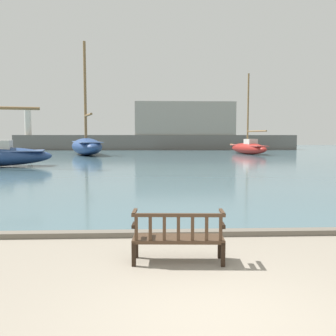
% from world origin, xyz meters
% --- Properties ---
extents(ground_plane, '(160.00, 160.00, 0.00)m').
position_xyz_m(ground_plane, '(0.00, 0.00, 0.00)').
color(ground_plane, gray).
extents(harbor_water, '(100.00, 80.00, 0.08)m').
position_xyz_m(harbor_water, '(0.00, 44.00, 0.04)').
color(harbor_water, '#476670').
rests_on(harbor_water, ground).
extents(quay_edge_kerb, '(40.00, 0.30, 0.12)m').
position_xyz_m(quay_edge_kerb, '(0.00, 3.85, 0.06)').
color(quay_edge_kerb, '#675F54').
rests_on(quay_edge_kerb, ground).
extents(park_bench, '(1.63, 0.61, 0.92)m').
position_xyz_m(park_bench, '(-0.33, 2.07, 0.47)').
color(park_bench, black).
rests_on(park_bench, ground).
extents(sailboat_centre_channel, '(6.12, 11.01, 12.78)m').
position_xyz_m(sailboat_centre_channel, '(-8.26, 38.84, 1.16)').
color(sailboat_centre_channel, navy).
rests_on(sailboat_centre_channel, harbor_water).
extents(sailboat_far_port, '(3.65, 9.37, 9.53)m').
position_xyz_m(sailboat_far_port, '(10.76, 39.95, 0.87)').
color(sailboat_far_port, maroon).
rests_on(sailboat_far_port, harbor_water).
extents(far_breakwater, '(43.47, 2.40, 7.53)m').
position_xyz_m(far_breakwater, '(1.53, 54.03, 2.68)').
color(far_breakwater, '#66605B').
rests_on(far_breakwater, ground).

